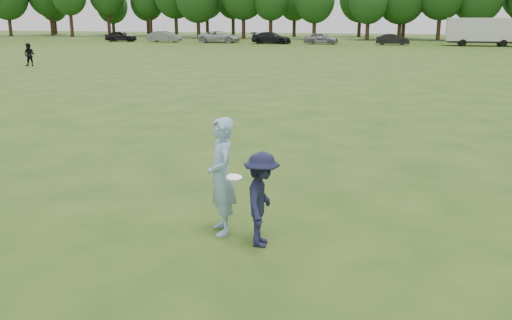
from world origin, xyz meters
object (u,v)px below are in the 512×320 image
Objects in this scene: player_far_a at (29,55)px; car_d at (271,38)px; car_a at (121,36)px; cargo_trailer at (483,30)px; car_c at (220,37)px; car_e at (321,38)px; defender at (262,200)px; car_b at (164,37)px; car_f at (392,39)px; thrower at (221,176)px.

player_far_a is 35.32m from car_d.
car_a is 46.03m from cargo_trailer.
cargo_trailer reaches higher than car_d.
car_c is 13.29m from car_e.
defender is 66.63m from car_b.
car_f is (35.86, 0.52, -0.05)m from car_a.
car_a is 0.84× the size of car_d.
defender is 61.10m from car_e.
car_f is at bearing -6.42° from defender.
car_f is (14.81, 0.96, -0.07)m from car_d.
car_c is at bearing 90.88° from car_e.
car_c reaches higher than car_a.
car_f is at bearing -86.32° from car_e.
thrower is 1.23× the size of player_far_a.
car_b is 0.82× the size of car_c.
defender reaches higher than car_a.
player_far_a is 34.49m from car_b.
thrower reaches higher than car_b.
cargo_trailer is (12.33, 60.98, 0.77)m from thrower.
car_b is (-4.51, 34.19, -0.08)m from player_far_a.
car_c is at bearing 73.85° from player_far_a.
car_b is at bearing 90.82° from car_d.
defender is 0.31× the size of car_d.
defender is at bearing -164.69° from car_c.
cargo_trailer is at bearing -15.76° from defender.
thrower reaches higher than defender.
thrower is 0.40× the size of car_d.
car_c is 21.90m from car_f.
cargo_trailer reaches higher than car_e.
player_far_a reaches higher than car_e.
car_d reaches higher than car_e.
car_a is at bearing 91.73° from car_e.
car_b is at bearing 92.05° from car_e.
player_far_a is at bearing 171.60° from car_c.
car_b is 7.59m from car_c.
car_a is 0.46× the size of cargo_trailer.
cargo_trailer is at bearing -96.03° from car_a.
thrower is 0.22× the size of cargo_trailer.
defender reaches higher than car_d.
car_a is 35.87m from car_f.
player_far_a reaches higher than car_f.
car_d is (10.16, 33.82, -0.09)m from player_far_a.
car_a is at bearing 88.06° from car_f.
cargo_trailer reaches higher than car_c.
car_e is 18.80m from cargo_trailer.
thrower is 63.56m from car_c.
cargo_trailer reaches higher than car_a.
player_far_a is (-23.57, 26.23, 0.04)m from defender.
car_b is 14.68m from car_d.
player_far_a reaches higher than car_c.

